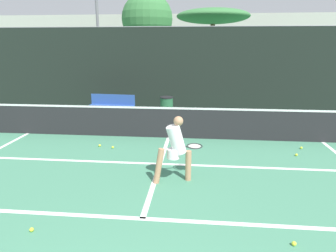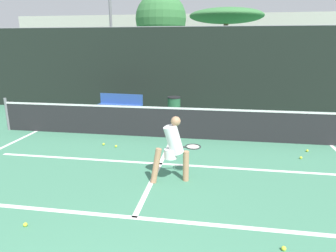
{
  "view_description": "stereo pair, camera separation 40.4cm",
  "coord_description": "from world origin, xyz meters",
  "px_view_note": "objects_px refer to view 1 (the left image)",
  "views": [
    {
      "loc": [
        0.84,
        -0.89,
        2.75
      ],
      "look_at": [
        0.19,
        5.65,
        0.95
      ],
      "focal_mm": 32.0,
      "sensor_mm": 36.0,
      "label": 1
    },
    {
      "loc": [
        1.24,
        -0.84,
        2.75
      ],
      "look_at": [
        0.19,
        5.65,
        0.95
      ],
      "focal_mm": 32.0,
      "sensor_mm": 36.0,
      "label": 2
    }
  ],
  "objects_px": {
    "player_practicing": "(176,147)",
    "trash_bin": "(167,108)",
    "courtside_bench": "(112,105)",
    "parked_car": "(127,84)"
  },
  "relations": [
    {
      "from": "trash_bin",
      "to": "parked_car",
      "type": "distance_m",
      "value": 6.34
    },
    {
      "from": "player_practicing",
      "to": "trash_bin",
      "type": "xyz_separation_m",
      "value": [
        -0.74,
        5.41,
        -0.33
      ]
    },
    {
      "from": "parked_car",
      "to": "trash_bin",
      "type": "bearing_deg",
      "value": -63.01
    },
    {
      "from": "player_practicing",
      "to": "parked_car",
      "type": "bearing_deg",
      "value": 90.93
    },
    {
      "from": "courtside_bench",
      "to": "trash_bin",
      "type": "xyz_separation_m",
      "value": [
        2.15,
        -0.09,
        -0.06
      ]
    },
    {
      "from": "player_practicing",
      "to": "parked_car",
      "type": "distance_m",
      "value": 11.63
    },
    {
      "from": "parked_car",
      "to": "player_practicing",
      "type": "bearing_deg",
      "value": -71.87
    },
    {
      "from": "player_practicing",
      "to": "parked_car",
      "type": "height_order",
      "value": "player_practicing"
    },
    {
      "from": "player_practicing",
      "to": "trash_bin",
      "type": "distance_m",
      "value": 5.47
    },
    {
      "from": "trash_bin",
      "to": "parked_car",
      "type": "relative_size",
      "value": 0.19
    }
  ]
}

